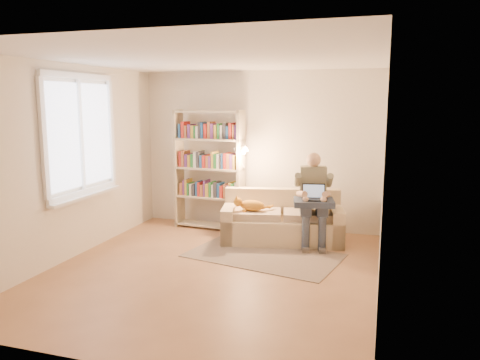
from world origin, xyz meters
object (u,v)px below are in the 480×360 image
(cat, at_px, (253,205))
(laptop, at_px, (313,196))
(bookshelf, at_px, (209,164))
(sofa, at_px, (282,223))
(person, at_px, (313,194))

(cat, distance_m, laptop, 0.90)
(laptop, xyz_separation_m, bookshelf, (-1.79, 0.53, 0.33))
(sofa, height_order, laptop, laptop)
(person, distance_m, laptop, 0.13)
(laptop, height_order, bookshelf, bookshelf)
(person, bearing_deg, sofa, 162.41)
(person, xyz_separation_m, cat, (-0.87, -0.16, -0.18))
(person, bearing_deg, laptop, -97.43)
(person, height_order, cat, person)
(cat, height_order, bookshelf, bookshelf)
(laptop, relative_size, bookshelf, 0.19)
(cat, xyz_separation_m, bookshelf, (-0.91, 0.56, 0.52))
(sofa, relative_size, bookshelf, 0.97)
(sofa, height_order, bookshelf, bookshelf)
(sofa, xyz_separation_m, person, (0.47, -0.05, 0.48))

